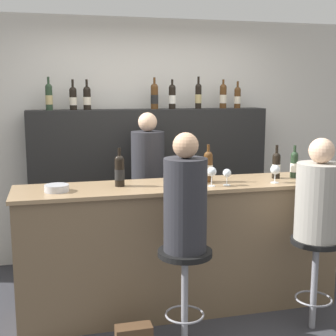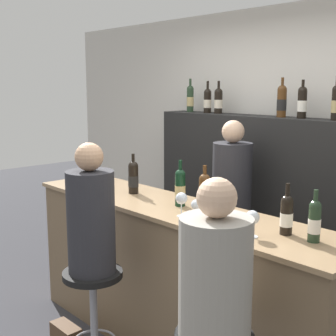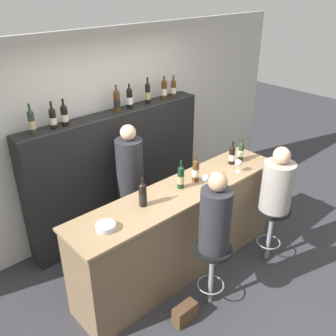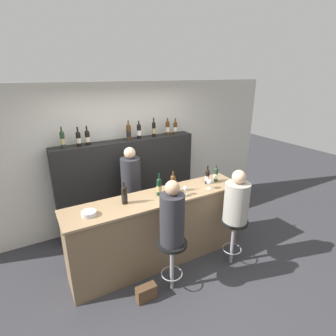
% 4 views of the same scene
% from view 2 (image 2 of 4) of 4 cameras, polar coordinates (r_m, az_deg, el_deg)
% --- Properties ---
extents(wall_back, '(6.40, 0.05, 2.60)m').
position_cam_2_polar(wall_back, '(4.30, 14.55, 1.58)').
color(wall_back, beige).
rests_on(wall_back, ground_plane).
extents(bar_counter, '(2.69, 0.59, 1.08)m').
position_cam_2_polar(bar_counter, '(3.44, 0.72, -13.37)').
color(bar_counter, brown).
rests_on(bar_counter, ground_plane).
extents(back_bar_cabinet, '(2.52, 0.28, 1.65)m').
position_cam_2_polar(back_bar_cabinet, '(4.21, 12.59, -5.15)').
color(back_bar_cabinet, black).
rests_on(back_bar_cabinet, ground_plane).
extents(wine_bottle_counter_0, '(0.08, 0.08, 0.31)m').
position_cam_2_polar(wine_bottle_counter_0, '(3.62, -4.25, -1.10)').
color(wine_bottle_counter_0, black).
rests_on(wine_bottle_counter_0, bar_counter).
extents(wine_bottle_counter_1, '(0.07, 0.07, 0.32)m').
position_cam_2_polar(wine_bottle_counter_1, '(3.24, 1.49, -2.35)').
color(wine_bottle_counter_1, black).
rests_on(wine_bottle_counter_1, bar_counter).
extents(wine_bottle_counter_2, '(0.08, 0.08, 0.32)m').
position_cam_2_polar(wine_bottle_counter_2, '(3.08, 4.47, -3.02)').
color(wine_bottle_counter_2, '#4C2D14').
rests_on(wine_bottle_counter_2, bar_counter).
extents(wine_bottle_counter_3, '(0.07, 0.07, 0.29)m').
position_cam_2_polar(wine_bottle_counter_3, '(2.72, 14.26, -5.47)').
color(wine_bottle_counter_3, black).
rests_on(wine_bottle_counter_3, bar_counter).
extents(wine_bottle_counter_4, '(0.07, 0.07, 0.29)m').
position_cam_2_polar(wine_bottle_counter_4, '(2.63, 17.44, -6.12)').
color(wine_bottle_counter_4, '#233823').
rests_on(wine_bottle_counter_4, bar_counter).
extents(wine_bottle_backbar_0, '(0.07, 0.07, 0.33)m').
position_cam_2_polar(wine_bottle_backbar_0, '(4.72, 2.72, 8.49)').
color(wine_bottle_backbar_0, '#233823').
rests_on(wine_bottle_backbar_0, back_bar_cabinet).
extents(wine_bottle_backbar_1, '(0.07, 0.07, 0.30)m').
position_cam_2_polar(wine_bottle_backbar_1, '(4.56, 4.84, 8.21)').
color(wine_bottle_backbar_1, black).
rests_on(wine_bottle_backbar_1, back_bar_cabinet).
extents(wine_bottle_backbar_2, '(0.08, 0.08, 0.30)m').
position_cam_2_polar(wine_bottle_backbar_2, '(4.46, 6.16, 8.18)').
color(wine_bottle_backbar_2, black).
rests_on(wine_bottle_backbar_2, back_bar_cabinet).
extents(wine_bottle_backbar_3, '(0.08, 0.08, 0.33)m').
position_cam_2_polar(wine_bottle_backbar_3, '(4.04, 13.70, 7.96)').
color(wine_bottle_backbar_3, '#4C2D14').
rests_on(wine_bottle_backbar_3, back_bar_cabinet).
extents(wine_bottle_backbar_4, '(0.08, 0.08, 0.31)m').
position_cam_2_polar(wine_bottle_backbar_4, '(3.94, 16.04, 7.74)').
color(wine_bottle_backbar_4, black).
rests_on(wine_bottle_backbar_4, back_bar_cabinet).
extents(wine_bottle_backbar_5, '(0.07, 0.07, 0.34)m').
position_cam_2_polar(wine_bottle_backbar_5, '(3.79, 19.80, 7.55)').
color(wine_bottle_backbar_5, black).
rests_on(wine_bottle_backbar_5, back_bar_cabinet).
extents(wine_glass_0, '(0.08, 0.08, 0.16)m').
position_cam_2_polar(wine_glass_0, '(2.99, 1.65, -3.79)').
color(wine_glass_0, silver).
rests_on(wine_glass_0, bar_counter).
extents(wine_glass_1, '(0.07, 0.07, 0.14)m').
position_cam_2_polar(wine_glass_1, '(2.90, 3.47, -4.60)').
color(wine_glass_1, silver).
rests_on(wine_glass_1, bar_counter).
extents(wine_glass_2, '(0.08, 0.08, 0.15)m').
position_cam_2_polar(wine_glass_2, '(2.63, 10.23, -6.06)').
color(wine_glass_2, silver).
rests_on(wine_glass_2, bar_counter).
extents(metal_bowl, '(0.19, 0.19, 0.05)m').
position_cam_2_polar(metal_bowl, '(4.00, -9.56, -1.66)').
color(metal_bowl, '#B7B7BC').
rests_on(metal_bowl, bar_counter).
extents(bar_stool_left, '(0.39, 0.39, 0.73)m').
position_cam_2_polar(bar_stool_left, '(3.19, -9.10, -14.94)').
color(bar_stool_left, gray).
rests_on(bar_stool_left, ground_plane).
extents(guest_seated_left, '(0.30, 0.30, 0.84)m').
position_cam_2_polar(guest_seated_left, '(3.00, -9.38, -5.88)').
color(guest_seated_left, '#28282D').
rests_on(guest_seated_left, bar_stool_left).
extents(guest_seated_right, '(0.35, 0.35, 0.77)m').
position_cam_2_polar(guest_seated_right, '(2.26, 5.80, -12.31)').
color(guest_seated_right, gray).
rests_on(guest_seated_right, bar_stool_right).
extents(bartender, '(0.32, 0.32, 1.63)m').
position_cam_2_polar(bartender, '(3.97, 7.67, -6.93)').
color(bartender, '#28282D').
rests_on(bartender, ground_plane).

